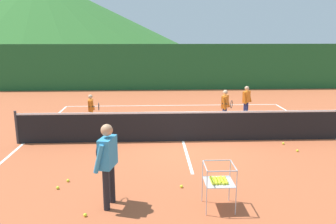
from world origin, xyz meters
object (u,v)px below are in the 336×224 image
object	(u,v)px
student_2	(246,99)
tennis_ball_2	(58,188)
student_0	(91,107)
instructor	(108,158)
tennis_ball_6	(85,215)
tennis_ball_4	(283,143)
tennis_ball_1	(68,180)
tennis_ball_3	(297,151)
tennis_ball_5	(181,186)
tennis_net	(183,126)
student_1	(225,104)
tennis_ball_8	(98,149)
ball_cart	(219,181)

from	to	relation	value
student_2	tennis_ball_2	xyz separation A→B (m)	(-5.93, -6.33, -0.75)
student_0	tennis_ball_2	world-z (taller)	student_0
instructor	tennis_ball_6	world-z (taller)	instructor
student_2	tennis_ball_6	world-z (taller)	student_2
instructor	tennis_ball_4	xyz separation A→B (m)	(4.95, 3.65, -0.98)
tennis_ball_1	tennis_ball_3	bearing A→B (deg)	16.14
tennis_ball_5	tennis_ball_6	size ratio (longest dim) A/B	1.00
student_2	student_0	bearing A→B (deg)	-170.06
tennis_net	instructor	world-z (taller)	instructor
tennis_ball_6	student_2	bearing A→B (deg)	55.88
tennis_ball_5	student_1	bearing A→B (deg)	68.58
tennis_ball_1	tennis_ball_3	size ratio (longest dim) A/B	1.00
student_2	tennis_ball_8	world-z (taller)	student_2
tennis_ball_2	tennis_ball_6	world-z (taller)	same
tennis_net	student_2	size ratio (longest dim) A/B	7.99
tennis_ball_2	tennis_ball_8	distance (m)	2.64
tennis_ball_6	tennis_ball_2	bearing A→B (deg)	124.51
student_0	tennis_ball_4	distance (m)	6.79
student_0	tennis_ball_8	bearing A→B (deg)	-76.94
tennis_net	ball_cart	size ratio (longest dim) A/B	11.67
student_1	tennis_ball_5	bearing A→B (deg)	-111.42
instructor	tennis_ball_5	bearing A→B (deg)	26.01
student_2	tennis_ball_3	xyz separation A→B (m)	(0.42, -4.15, -0.75)
tennis_net	tennis_ball_2	world-z (taller)	tennis_net
tennis_net	tennis_ball_2	size ratio (longest dim) A/B	154.30
tennis_ball_6	tennis_net	bearing A→B (deg)	63.54
tennis_net	ball_cart	distance (m)	4.34
tennis_ball_1	tennis_ball_8	bearing A→B (deg)	80.83
tennis_net	tennis_ball_4	xyz separation A→B (m)	(3.10, -0.49, -0.47)
tennis_ball_4	student_0	bearing A→B (deg)	159.10
student_1	ball_cart	xyz separation A→B (m)	(-1.44, -6.24, -0.23)
tennis_ball_2	tennis_ball_3	xyz separation A→B (m)	(6.35, 2.17, 0.00)
tennis_net	tennis_ball_1	size ratio (longest dim) A/B	154.30
tennis_ball_2	instructor	bearing A→B (deg)	-32.80
tennis_ball_8	tennis_ball_3	bearing A→B (deg)	-4.10
ball_cart	tennis_ball_3	xyz separation A→B (m)	(2.95, 3.16, -0.55)
student_0	tennis_ball_5	distance (m)	6.09
instructor	tennis_ball_3	world-z (taller)	instructor
instructor	student_1	distance (m)	7.05
student_1	instructor	bearing A→B (deg)	-120.75
tennis_ball_6	tennis_ball_8	distance (m)	3.82
student_2	ball_cart	bearing A→B (deg)	-109.08
student_0	student_2	bearing A→B (deg)	9.94
tennis_ball_2	student_0	bearing A→B (deg)	91.35
tennis_ball_2	tennis_ball_8	xyz separation A→B (m)	(0.50, 2.59, 0.00)
tennis_ball_1	student_2	bearing A→B (deg)	45.75
student_1	tennis_ball_3	world-z (taller)	student_1
instructor	tennis_ball_8	size ratio (longest dim) A/B	24.93
tennis_net	tennis_ball_8	xyz separation A→B (m)	(-2.60, -0.75, -0.47)
student_1	tennis_ball_1	bearing A→B (deg)	-133.95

